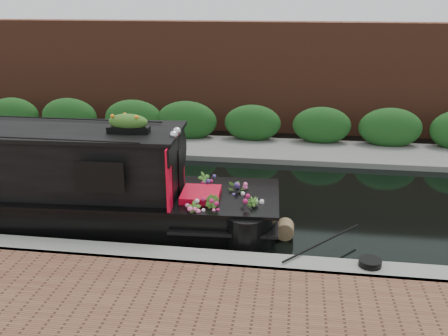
# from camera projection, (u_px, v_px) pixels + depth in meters

# --- Properties ---
(ground) EXTENTS (80.00, 80.00, 0.00)m
(ground) POSITION_uv_depth(u_px,v_px,m) (152.00, 196.00, 12.85)
(ground) COLOR black
(ground) RESTS_ON ground
(near_bank_coping) EXTENTS (40.00, 0.60, 0.50)m
(near_bank_coping) POSITION_uv_depth(u_px,v_px,m) (105.00, 260.00, 9.76)
(near_bank_coping) COLOR gray
(near_bank_coping) RESTS_ON ground
(far_bank_path) EXTENTS (40.00, 2.40, 0.34)m
(far_bank_path) POSITION_uv_depth(u_px,v_px,m) (187.00, 149.00, 16.77)
(far_bank_path) COLOR slate
(far_bank_path) RESTS_ON ground
(far_hedge) EXTENTS (40.00, 1.10, 2.80)m
(far_hedge) POSITION_uv_depth(u_px,v_px,m) (192.00, 142.00, 17.61)
(far_hedge) COLOR #1A4819
(far_hedge) RESTS_ON ground
(far_brick_wall) EXTENTS (40.00, 1.00, 8.00)m
(far_brick_wall) POSITION_uv_depth(u_px,v_px,m) (203.00, 127.00, 19.57)
(far_brick_wall) COLOR brown
(far_brick_wall) RESTS_ON ground
(rope_fender) EXTENTS (0.38, 0.39, 0.38)m
(rope_fender) POSITION_uv_depth(u_px,v_px,m) (285.00, 229.00, 10.63)
(rope_fender) COLOR brown
(rope_fender) RESTS_ON ground
(coiled_mooring_rope) EXTENTS (0.41, 0.41, 0.12)m
(coiled_mooring_rope) POSITION_uv_depth(u_px,v_px,m) (370.00, 263.00, 9.07)
(coiled_mooring_rope) COLOR black
(coiled_mooring_rope) RESTS_ON near_bank_coping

